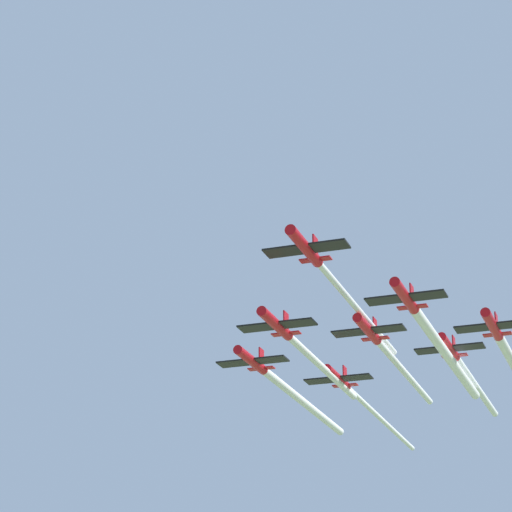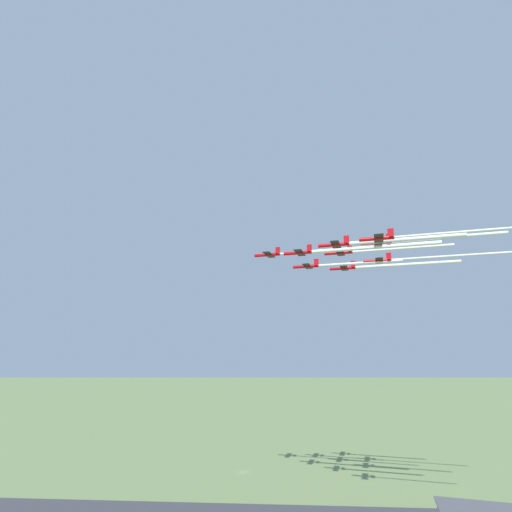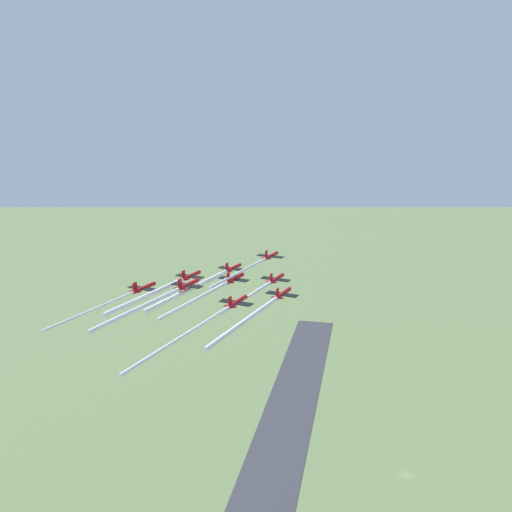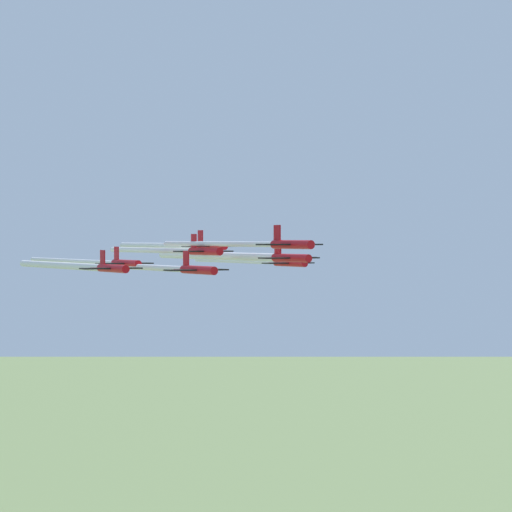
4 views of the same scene
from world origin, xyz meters
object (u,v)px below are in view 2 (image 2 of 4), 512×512
jet_2 (307,266)px  jet_0 (268,255)px  jet_6 (378,238)px  jet_7 (378,242)px  jet_4 (339,253)px  jet_5 (344,268)px  jet_3 (335,245)px  jet_8 (378,260)px  jet_1 (299,253)px

jet_2 → jet_0: bearing=120.5°
jet_6 → jet_7: 17.36m
jet_0 → jet_4: 29.00m
jet_5 → jet_6: (14.32, -42.66, 0.19)m
jet_3 → jet_8: 29.40m
jet_5 → jet_6: bearing=-161.2°
jet_0 → jet_6: (43.35, -25.73, -3.83)m
jet_3 → jet_6: (14.45, -8.58, -1.33)m
jet_2 → jet_8: bearing=-90.0°
jet_6 → jet_8: jet_8 is taller
jet_3 → jet_6: size_ratio=1.00×
jet_0 → jet_3: jet_0 is taller
jet_2 → jet_4: 17.03m
jet_4 → jet_6: bearing=-150.5°
jet_5 → jet_8: bearing=-120.5°
jet_2 → jet_3: bearing=-150.5°
jet_0 → jet_6: 50.56m
jet_1 → jet_3: (14.45, -8.58, -0.20)m
jet_2 → jet_5: size_ratio=1.00×
jet_7 → jet_8: bearing=0.0°
jet_2 → jet_8: size_ratio=1.00×
jet_1 → jet_8: size_ratio=1.00×
jet_5 → jet_6: jet_6 is taller
jet_1 → jet_7: bearing=-90.0°
jet_5 → jet_8: jet_8 is taller
jet_0 → jet_5: 33.85m
jet_8 → jet_2: bearing=90.0°
jet_4 → jet_8: bearing=-59.5°
jet_4 → jet_6: 29.49m
jet_4 → jet_7: bearing=-120.5°
jet_1 → jet_5: (14.58, 25.50, -1.72)m
jet_0 → jet_5: bearing=-59.5°
jet_1 → jet_3: 16.81m
jet_1 → jet_7: 29.02m
jet_3 → jet_5: jet_3 is taller
jet_3 → jet_6: bearing=-120.5°
jet_3 → jet_8: jet_3 is taller
jet_2 → jet_8: (28.97, -0.11, 0.51)m
jet_2 → jet_5: (14.52, 8.46, 0.04)m
jet_4 → jet_6: jet_4 is taller
jet_5 → jet_0: bearing=120.5°
jet_3 → jet_5: 34.11m
jet_2 → jet_4: bearing=-120.5°
jet_7 → jet_6: bearing=180.0°
jet_2 → jet_6: jet_6 is taller
jet_5 → jet_7: 29.59m
jet_8 → jet_4: bearing=120.5°
jet_0 → jet_3: bearing=-120.5°
jet_0 → jet_3: (28.90, -17.15, -2.50)m
jet_5 → jet_6: 45.00m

